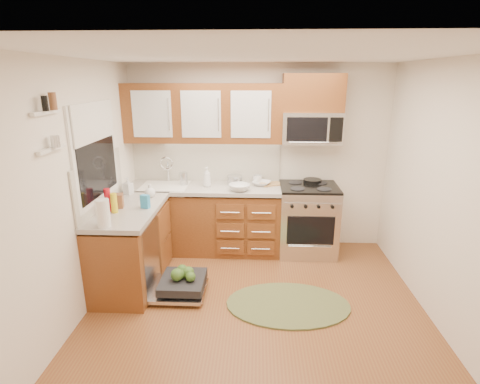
# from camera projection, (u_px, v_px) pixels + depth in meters

# --- Properties ---
(floor) EXTENTS (3.50, 3.50, 0.00)m
(floor) POSITION_uv_depth(u_px,v_px,m) (256.00, 311.00, 3.87)
(floor) COLOR brown
(floor) RESTS_ON ground
(ceiling) EXTENTS (3.50, 3.50, 0.00)m
(ceiling) POSITION_uv_depth(u_px,v_px,m) (260.00, 55.00, 3.14)
(ceiling) COLOR white
(ceiling) RESTS_ON ground
(wall_back) EXTENTS (3.50, 0.04, 2.50)m
(wall_back) POSITION_uv_depth(u_px,v_px,m) (258.00, 158.00, 5.18)
(wall_back) COLOR silver
(wall_back) RESTS_ON ground
(wall_front) EXTENTS (3.50, 0.04, 2.50)m
(wall_front) POSITION_uv_depth(u_px,v_px,m) (258.00, 305.00, 1.84)
(wall_front) COLOR silver
(wall_front) RESTS_ON ground
(wall_left) EXTENTS (0.04, 3.50, 2.50)m
(wall_left) POSITION_uv_depth(u_px,v_px,m) (76.00, 194.00, 3.59)
(wall_left) COLOR silver
(wall_left) RESTS_ON ground
(wall_right) EXTENTS (0.04, 3.50, 2.50)m
(wall_right) POSITION_uv_depth(u_px,v_px,m) (449.00, 199.00, 3.43)
(wall_right) COLOR silver
(wall_right) RESTS_ON ground
(base_cabinet_back) EXTENTS (2.05, 0.60, 0.85)m
(base_cabinet_back) POSITION_uv_depth(u_px,v_px,m) (205.00, 221.00, 5.17)
(base_cabinet_back) COLOR #5E2F15
(base_cabinet_back) RESTS_ON ground
(base_cabinet_left) EXTENTS (0.60, 1.25, 0.85)m
(base_cabinet_left) POSITION_uv_depth(u_px,v_px,m) (131.00, 249.00, 4.32)
(base_cabinet_left) COLOR #5E2F15
(base_cabinet_left) RESTS_ON ground
(countertop_back) EXTENTS (2.07, 0.64, 0.05)m
(countertop_back) POSITION_uv_depth(u_px,v_px,m) (204.00, 188.00, 5.02)
(countertop_back) COLOR #B5AEA6
(countertop_back) RESTS_ON base_cabinet_back
(countertop_left) EXTENTS (0.64, 1.27, 0.05)m
(countertop_left) POSITION_uv_depth(u_px,v_px,m) (129.00, 210.00, 4.18)
(countertop_left) COLOR #B5AEA6
(countertop_left) RESTS_ON base_cabinet_left
(backsplash_back) EXTENTS (2.05, 0.02, 0.57)m
(backsplash_back) POSITION_uv_depth(u_px,v_px,m) (206.00, 161.00, 5.21)
(backsplash_back) COLOR beige
(backsplash_back) RESTS_ON ground
(backsplash_left) EXTENTS (0.02, 1.25, 0.57)m
(backsplash_left) POSITION_uv_depth(u_px,v_px,m) (100.00, 183.00, 4.10)
(backsplash_left) COLOR beige
(backsplash_left) RESTS_ON ground
(upper_cabinets) EXTENTS (2.05, 0.35, 0.75)m
(upper_cabinets) POSITION_uv_depth(u_px,v_px,m) (203.00, 113.00, 4.86)
(upper_cabinets) COLOR #5E2F15
(upper_cabinets) RESTS_ON ground
(cabinet_over_mw) EXTENTS (0.76, 0.35, 0.47)m
(cabinet_over_mw) POSITION_uv_depth(u_px,v_px,m) (313.00, 93.00, 4.72)
(cabinet_over_mw) COLOR #5E2F15
(cabinet_over_mw) RESTS_ON ground
(range) EXTENTS (0.76, 0.64, 0.95)m
(range) POSITION_uv_depth(u_px,v_px,m) (307.00, 220.00, 5.07)
(range) COLOR silver
(range) RESTS_ON ground
(microwave) EXTENTS (0.76, 0.38, 0.40)m
(microwave) POSITION_uv_depth(u_px,v_px,m) (311.00, 128.00, 4.82)
(microwave) COLOR silver
(microwave) RESTS_ON ground
(sink) EXTENTS (0.62, 0.50, 0.26)m
(sink) POSITION_uv_depth(u_px,v_px,m) (165.00, 195.00, 5.05)
(sink) COLOR white
(sink) RESTS_ON ground
(dishwasher) EXTENTS (0.70, 0.60, 0.20)m
(dishwasher) POSITION_uv_depth(u_px,v_px,m) (180.00, 285.00, 4.17)
(dishwasher) COLOR silver
(dishwasher) RESTS_ON ground
(window) EXTENTS (0.03, 1.05, 1.05)m
(window) POSITION_uv_depth(u_px,v_px,m) (95.00, 153.00, 3.97)
(window) COLOR white
(window) RESTS_ON ground
(window_blind) EXTENTS (0.02, 0.96, 0.40)m
(window_blind) POSITION_uv_depth(u_px,v_px,m) (94.00, 122.00, 3.88)
(window_blind) COLOR white
(window_blind) RESTS_ON ground
(shelf_upper) EXTENTS (0.04, 0.40, 0.03)m
(shelf_upper) POSITION_uv_depth(u_px,v_px,m) (46.00, 112.00, 3.02)
(shelf_upper) COLOR white
(shelf_upper) RESTS_ON ground
(shelf_lower) EXTENTS (0.04, 0.40, 0.03)m
(shelf_lower) POSITION_uv_depth(u_px,v_px,m) (52.00, 149.00, 3.10)
(shelf_lower) COLOR white
(shelf_lower) RESTS_ON ground
(rug) EXTENTS (1.51, 1.22, 0.02)m
(rug) POSITION_uv_depth(u_px,v_px,m) (288.00, 304.00, 3.97)
(rug) COLOR brown
(rug) RESTS_ON ground
(skillet) EXTENTS (0.32, 0.32, 0.05)m
(skillet) POSITION_uv_depth(u_px,v_px,m) (312.00, 181.00, 5.08)
(skillet) COLOR black
(skillet) RESTS_ON range
(stock_pot) EXTENTS (0.23, 0.23, 0.13)m
(stock_pot) POSITION_uv_depth(u_px,v_px,m) (235.00, 180.00, 5.07)
(stock_pot) COLOR silver
(stock_pot) RESTS_ON countertop_back
(cutting_board) EXTENTS (0.32, 0.27, 0.02)m
(cutting_board) POSITION_uv_depth(u_px,v_px,m) (271.00, 184.00, 5.07)
(cutting_board) COLOR tan
(cutting_board) RESTS_ON countertop_back
(canister) EXTENTS (0.15, 0.15, 0.18)m
(canister) POSITION_uv_depth(u_px,v_px,m) (184.00, 179.00, 5.04)
(canister) COLOR silver
(canister) RESTS_ON countertop_back
(paper_towel_roll) EXTENTS (0.15, 0.15, 0.28)m
(paper_towel_roll) POSITION_uv_depth(u_px,v_px,m) (103.00, 213.00, 3.61)
(paper_towel_roll) COLOR white
(paper_towel_roll) RESTS_ON countertop_left
(mustard_bottle) EXTENTS (0.08, 0.08, 0.21)m
(mustard_bottle) POSITION_uv_depth(u_px,v_px,m) (114.00, 203.00, 4.00)
(mustard_bottle) COLOR yellow
(mustard_bottle) RESTS_ON countertop_left
(red_bottle) EXTENTS (0.09, 0.09, 0.25)m
(red_bottle) POSITION_uv_depth(u_px,v_px,m) (108.00, 200.00, 4.04)
(red_bottle) COLOR red
(red_bottle) RESTS_ON countertop_left
(wooden_box) EXTENTS (0.18, 0.14, 0.16)m
(wooden_box) POSITION_uv_depth(u_px,v_px,m) (116.00, 201.00, 4.16)
(wooden_box) COLOR brown
(wooden_box) RESTS_ON countertop_left
(blue_carton) EXTENTS (0.11, 0.08, 0.15)m
(blue_carton) POSITION_uv_depth(u_px,v_px,m) (145.00, 202.00, 4.15)
(blue_carton) COLOR #2A89C7
(blue_carton) RESTS_ON countertop_left
(bowl_a) EXTENTS (0.30, 0.30, 0.06)m
(bowl_a) POSITION_uv_depth(u_px,v_px,m) (262.00, 183.00, 5.04)
(bowl_a) COLOR #999999
(bowl_a) RESTS_ON countertop_back
(bowl_b) EXTENTS (0.29, 0.29, 0.09)m
(bowl_b) POSITION_uv_depth(u_px,v_px,m) (239.00, 188.00, 4.79)
(bowl_b) COLOR #999999
(bowl_b) RESTS_ON countertop_back
(cup) EXTENTS (0.15, 0.15, 0.11)m
(cup) POSITION_uv_depth(u_px,v_px,m) (257.00, 179.00, 5.16)
(cup) COLOR #999999
(cup) RESTS_ON countertop_back
(soap_bottle_a) EXTENTS (0.13, 0.13, 0.26)m
(soap_bottle_a) POSITION_uv_depth(u_px,v_px,m) (207.00, 177.00, 4.95)
(soap_bottle_a) COLOR #999999
(soap_bottle_a) RESTS_ON countertop_back
(soap_bottle_b) EXTENTS (0.12, 0.13, 0.21)m
(soap_bottle_b) POSITION_uv_depth(u_px,v_px,m) (128.00, 186.00, 4.65)
(soap_bottle_b) COLOR #999999
(soap_bottle_b) RESTS_ON countertop_left
(soap_bottle_c) EXTENTS (0.14, 0.14, 0.17)m
(soap_bottle_c) POSITION_uv_depth(u_px,v_px,m) (150.00, 191.00, 4.53)
(soap_bottle_c) COLOR #999999
(soap_bottle_c) RESTS_ON countertop_left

